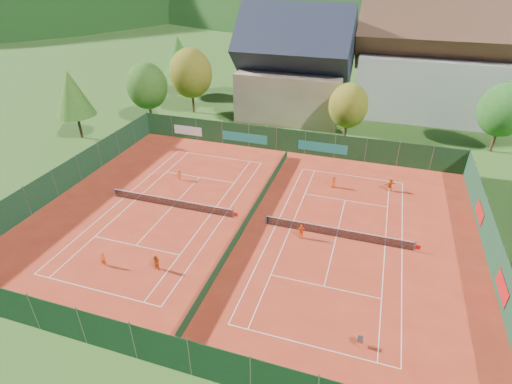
% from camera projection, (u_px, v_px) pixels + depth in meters
% --- Properties ---
extents(ground, '(600.00, 600.00, 0.00)m').
position_uv_depth(ground, '(249.00, 221.00, 36.92)').
color(ground, '#2B5219').
rests_on(ground, ground).
extents(clay_pad, '(40.00, 32.00, 0.01)m').
position_uv_depth(clay_pad, '(249.00, 221.00, 36.91)').
color(clay_pad, '#B12F1A').
rests_on(clay_pad, ground).
extents(court_markings_left, '(11.03, 23.83, 0.00)m').
position_uv_depth(court_markings_left, '(172.00, 207.00, 39.01)').
color(court_markings_left, white).
rests_on(court_markings_left, ground).
extents(court_markings_right, '(11.03, 23.83, 0.00)m').
position_uv_depth(court_markings_right, '(336.00, 237.00, 34.80)').
color(court_markings_right, white).
rests_on(court_markings_right, ground).
extents(tennis_net_left, '(13.30, 0.10, 1.02)m').
position_uv_depth(tennis_net_left, '(173.00, 203.00, 38.72)').
color(tennis_net_left, '#59595B').
rests_on(tennis_net_left, ground).
extents(tennis_net_right, '(13.30, 0.10, 1.02)m').
position_uv_depth(tennis_net_right, '(339.00, 233.00, 34.51)').
color(tennis_net_right, '#59595B').
rests_on(tennis_net_right, ground).
extents(court_divider, '(0.03, 28.80, 1.00)m').
position_uv_depth(court_divider, '(249.00, 217.00, 36.66)').
color(court_divider, '#12331A').
rests_on(court_divider, ground).
extents(fence_north, '(40.00, 0.10, 3.00)m').
position_uv_depth(fence_north, '(287.00, 141.00, 49.42)').
color(fence_north, '#153C1C').
rests_on(fence_north, ground).
extents(fence_south, '(40.00, 0.04, 3.00)m').
position_uv_depth(fence_south, '(161.00, 350.00, 23.01)').
color(fence_south, '#123219').
rests_on(fence_south, ground).
extents(fence_west, '(0.04, 32.00, 3.00)m').
position_uv_depth(fence_west, '(67.00, 176.00, 41.42)').
color(fence_west, '#153B21').
rests_on(fence_west, ground).
extents(fence_east, '(0.09, 32.00, 3.00)m').
position_uv_depth(fence_east, '(493.00, 250.00, 30.94)').
color(fence_east, '#143721').
rests_on(fence_east, ground).
extents(chalet, '(16.20, 12.00, 16.00)m').
position_uv_depth(chalet, '(294.00, 71.00, 58.99)').
color(chalet, tan).
rests_on(chalet, ground).
extents(hotel_block_a, '(21.60, 11.00, 17.25)m').
position_uv_depth(hotel_block_a, '(430.00, 66.00, 58.53)').
color(hotel_block_a, silver).
rests_on(hotel_block_a, ground).
extents(tree_west_front, '(5.72, 5.72, 8.69)m').
position_uv_depth(tree_west_front, '(147.00, 86.00, 56.40)').
color(tree_west_front, '#49321A').
rests_on(tree_west_front, ground).
extents(tree_west_mid, '(6.44, 6.44, 9.78)m').
position_uv_depth(tree_west_mid, '(191.00, 73.00, 59.93)').
color(tree_west_mid, '#412D17').
rests_on(tree_west_mid, ground).
extents(tree_west_back, '(5.60, 5.60, 10.00)m').
position_uv_depth(tree_west_back, '(179.00, 55.00, 67.74)').
color(tree_west_back, '#4B2A1B').
rests_on(tree_west_back, ground).
extents(tree_center, '(5.01, 5.01, 7.60)m').
position_uv_depth(tree_center, '(348.00, 106.00, 51.01)').
color(tree_center, '#4B2E1B').
rests_on(tree_center, ground).
extents(tree_east_front, '(5.72, 5.72, 8.69)m').
position_uv_depth(tree_east_front, '(504.00, 110.00, 47.57)').
color(tree_east_front, '#4D331B').
rests_on(tree_east_front, ground).
extents(tree_west_side, '(5.04, 5.04, 9.00)m').
position_uv_depth(tree_west_side, '(72.00, 93.00, 51.07)').
color(tree_west_side, '#452C18').
rests_on(tree_west_side, ground).
extents(tree_east_back, '(7.15, 7.15, 10.86)m').
position_uv_depth(tree_east_back, '(499.00, 69.00, 59.50)').
color(tree_east_back, '#492F1A').
rests_on(tree_east_back, ground).
extents(mountain_backdrop, '(820.00, 530.00, 242.00)m').
position_uv_depth(mountain_backdrop, '(418.00, 74.00, 241.21)').
color(mountain_backdrop, black).
rests_on(mountain_backdrop, ground).
extents(ball_hopper, '(0.34, 0.34, 0.80)m').
position_uv_depth(ball_hopper, '(360.00, 339.00, 24.78)').
color(ball_hopper, slate).
rests_on(ball_hopper, ground).
extents(loose_ball_0, '(0.07, 0.07, 0.07)m').
position_uv_depth(loose_ball_0, '(129.00, 237.00, 34.78)').
color(loose_ball_0, '#CCD833').
rests_on(loose_ball_0, ground).
extents(loose_ball_1, '(0.07, 0.07, 0.07)m').
position_uv_depth(loose_ball_1, '(282.00, 287.00, 29.49)').
color(loose_ball_1, '#CCD833').
rests_on(loose_ball_1, ground).
extents(player_left_near, '(0.47, 0.33, 1.23)m').
position_uv_depth(player_left_near, '(103.00, 259.00, 31.26)').
color(player_left_near, '#E64F14').
rests_on(player_left_near, ground).
extents(player_left_mid, '(0.79, 0.68, 1.39)m').
position_uv_depth(player_left_mid, '(156.00, 263.00, 30.77)').
color(player_left_mid, '#CB4D12').
rests_on(player_left_mid, ground).
extents(player_left_far, '(0.89, 0.61, 1.26)m').
position_uv_depth(player_left_far, '(179.00, 174.00, 43.51)').
color(player_left_far, '#D65113').
rests_on(player_left_far, ground).
extents(player_right_near, '(0.88, 0.61, 1.38)m').
position_uv_depth(player_right_near, '(301.00, 231.00, 34.35)').
color(player_right_near, '#E54B14').
rests_on(player_right_near, ground).
extents(player_right_far_a, '(0.71, 0.55, 1.31)m').
position_uv_depth(player_right_far_a, '(333.00, 182.00, 42.04)').
color(player_right_far_a, '#DF4413').
rests_on(player_right_far_a, ground).
extents(player_right_far_b, '(1.36, 0.97, 1.42)m').
position_uv_depth(player_right_far_b, '(390.00, 185.00, 41.38)').
color(player_right_far_b, '#D56012').
rests_on(player_right_far_b, ground).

